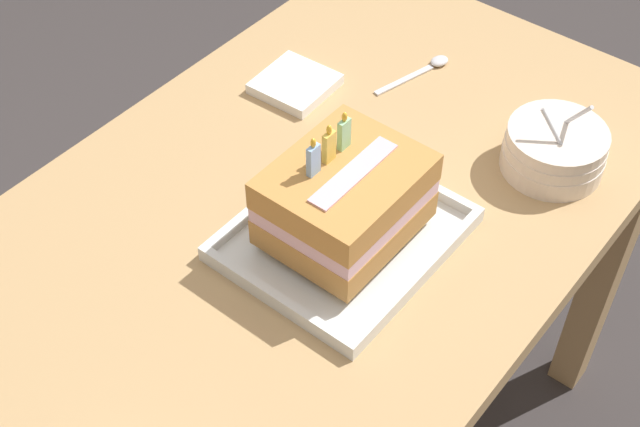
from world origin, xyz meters
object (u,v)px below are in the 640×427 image
birthday_cake (345,199)px  napkin_pile (295,84)px  bowl_stack (554,150)px  serving_spoon_near_tray (430,66)px  foil_tray (344,236)px

birthday_cake → napkin_pile: birthday_cake is taller
bowl_stack → serving_spoon_near_tray: bowl_stack is taller
foil_tray → birthday_cake: 0.07m
napkin_pile → birthday_cake: bearing=-128.8°
bowl_stack → serving_spoon_near_tray: 0.28m
foil_tray → birthday_cake: bearing=90.0°
birthday_cake → serving_spoon_near_tray: bearing=17.4°
serving_spoon_near_tray → napkin_pile: napkin_pile is taller
bowl_stack → napkin_pile: size_ratio=1.25×
birthday_cake → napkin_pile: (0.20, 0.25, -0.07)m
birthday_cake → napkin_pile: bearing=51.2°
foil_tray → birthday_cake: (-0.00, 0.00, 0.07)m
bowl_stack → napkin_pile: bearing=102.8°
birthday_cake → bowl_stack: birthday_cake is taller
foil_tray → bowl_stack: (0.30, -0.14, 0.03)m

